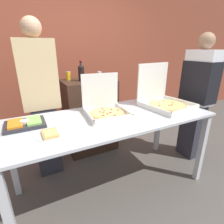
% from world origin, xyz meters
% --- Properties ---
extents(ground_plane, '(16.00, 16.00, 0.00)m').
position_xyz_m(ground_plane, '(0.00, 0.00, 0.00)').
color(ground_plane, '#514C47').
extents(brick_wall_behind, '(10.00, 0.06, 2.80)m').
position_xyz_m(brick_wall_behind, '(0.00, 1.70, 1.40)').
color(brick_wall_behind, brown).
rests_on(brick_wall_behind, ground_plane).
extents(buffet_table, '(2.09, 0.86, 0.88)m').
position_xyz_m(buffet_table, '(0.00, 0.00, 0.78)').
color(buffet_table, silver).
rests_on(buffet_table, ground_plane).
extents(pizza_box_near_left, '(0.45, 0.46, 0.41)m').
position_xyz_m(pizza_box_near_left, '(-0.03, 0.09, 0.96)').
color(pizza_box_near_left, silver).
rests_on(pizza_box_near_left, buffet_table).
extents(pizza_box_far_right, '(0.56, 0.57, 0.49)m').
position_xyz_m(pizza_box_far_right, '(0.71, 0.02, 0.97)').
color(pizza_box_far_right, silver).
rests_on(pizza_box_far_right, buffet_table).
extents(paper_plate_front_center, '(0.23, 0.23, 0.03)m').
position_xyz_m(paper_plate_front_center, '(-0.63, -0.14, 0.90)').
color(paper_plate_front_center, white).
rests_on(paper_plate_front_center, buffet_table).
extents(veggie_tray, '(0.34, 0.27, 0.05)m').
position_xyz_m(veggie_tray, '(-0.80, 0.16, 0.91)').
color(veggie_tray, '#28282D').
rests_on(veggie_tray, buffet_table).
extents(sideboard_podium, '(0.74, 0.58, 1.10)m').
position_xyz_m(sideboard_podium, '(0.09, 0.96, 0.55)').
color(sideboard_podium, '#382319').
rests_on(sideboard_podium, ground_plane).
extents(soda_bottle, '(0.08, 0.08, 0.29)m').
position_xyz_m(soda_bottle, '(-0.01, 0.92, 1.23)').
color(soda_bottle, black).
rests_on(soda_bottle, sideboard_podium).
extents(soda_can_silver, '(0.07, 0.07, 0.12)m').
position_xyz_m(soda_can_silver, '(0.24, 0.88, 1.17)').
color(soda_can_silver, silver).
rests_on(soda_can_silver, sideboard_podium).
extents(soda_can_colored, '(0.07, 0.07, 0.12)m').
position_xyz_m(soda_can_colored, '(-0.16, 1.07, 1.17)').
color(soda_can_colored, gold).
rests_on(soda_can_colored, sideboard_podium).
extents(person_guest_plaid, '(0.40, 0.22, 1.85)m').
position_xyz_m(person_guest_plaid, '(-0.60, 0.62, 0.97)').
color(person_guest_plaid, '#2D2D38').
rests_on(person_guest_plaid, ground_plane).
extents(person_server_vest, '(0.24, 0.42, 1.73)m').
position_xyz_m(person_server_vest, '(1.34, 0.05, 0.97)').
color(person_server_vest, '#2D2D38').
rests_on(person_server_vest, ground_plane).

